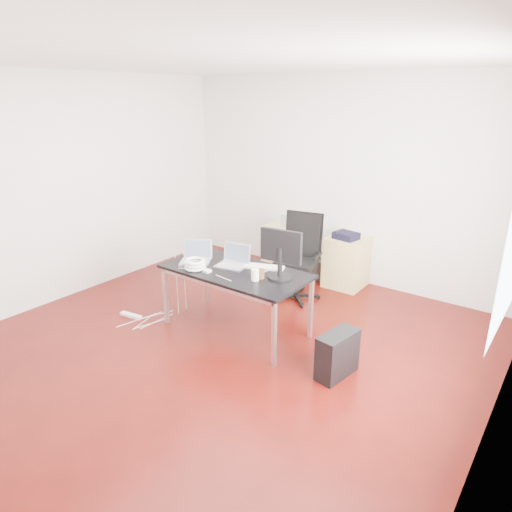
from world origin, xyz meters
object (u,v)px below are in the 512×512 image
Objects in this scene: pc_tower at (337,354)px; filing_cabinet_right at (346,262)px; office_chair at (299,252)px; desk at (236,274)px; filing_cabinet_left at (284,248)px.

filing_cabinet_right is at bearing 122.88° from pc_tower.
office_chair is 1.54× the size of filing_cabinet_right.
filing_cabinet_right is 1.56× the size of pc_tower.
office_chair is 2.40× the size of pc_tower.
desk is 3.56× the size of pc_tower.
desk is at bearing -102.28° from filing_cabinet_right.
desk reaches higher than filing_cabinet_right.
filing_cabinet_right is at bearing 51.11° from office_chair.
pc_tower is at bearing -58.63° from office_chair.
office_chair is 1.87m from pc_tower.
filing_cabinet_left is (-0.61, 1.90, -0.33)m from desk.
filing_cabinet_left and filing_cabinet_right have the same top height.
filing_cabinet_left is 1.02m from filing_cabinet_right.
desk is 2.02m from filing_cabinet_left.
desk is 2.29× the size of filing_cabinet_right.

